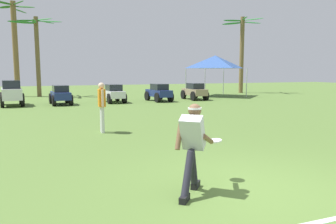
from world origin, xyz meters
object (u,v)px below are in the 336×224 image
parked_car_slot_e (195,91)px  palm_tree_far_left (15,44)px  teammate_near_sideline (102,103)px  palm_tree_left_of_centre (37,47)px  parked_car_slot_c (114,93)px  event_tent (215,62)px  parked_car_slot_a (12,92)px  parked_car_slot_d (159,92)px  parked_car_slot_b (60,95)px  palm_tree_right_of_centre (242,49)px  frisbee_in_flight (215,141)px  frisbee_thrower (192,143)px

parked_car_slot_e → palm_tree_far_left: palm_tree_far_left is taller
palm_tree_far_left → teammate_near_sideline: bearing=-77.5°
parked_car_slot_e → palm_tree_left_of_centre: bearing=146.7°
teammate_near_sideline → parked_car_slot_c: teammate_near_sideline is taller
event_tent → palm_tree_left_of_centre: bearing=161.1°
parked_car_slot_e → event_tent: event_tent is taller
parked_car_slot_a → parked_car_slot_d: size_ratio=1.07×
palm_tree_left_of_centre → event_tent: size_ratio=1.65×
parked_car_slot_b → palm_tree_far_left: bearing=111.2°
parked_car_slot_c → parked_car_slot_d: (2.85, -0.16, 0.00)m
palm_tree_right_of_centre → parked_car_slot_a: bearing=-164.8°
parked_car_slot_d → palm_tree_far_left: bearing=140.8°
parked_car_slot_b → parked_car_slot_a: bearing=174.5°
parked_car_slot_b → parked_car_slot_e: size_ratio=1.02×
palm_tree_far_left → palm_tree_right_of_centre: bearing=-6.6°
frisbee_in_flight → palm_tree_far_left: bearing=102.6°
palm_tree_right_of_centre → event_tent: palm_tree_right_of_centre is taller
palm_tree_left_of_centre → parked_car_slot_d: bearing=-42.9°
parked_car_slot_a → parked_car_slot_e: size_ratio=1.10×
palm_tree_left_of_centre → teammate_near_sideline: bearing=-82.3°
parked_car_slot_a → parked_car_slot_b: size_ratio=1.08×
parked_car_slot_b → palm_tree_right_of_centre: palm_tree_right_of_centre is taller
palm_tree_left_of_centre → event_tent: (12.49, -4.27, -1.11)m
teammate_near_sideline → palm_tree_left_of_centre: size_ratio=0.27×
frisbee_thrower → palm_tree_far_left: size_ratio=0.20×
palm_tree_far_left → palm_tree_right_of_centre: size_ratio=1.07×
parked_car_slot_a → parked_car_slot_e: parked_car_slot_a is taller
parked_car_slot_c → palm_tree_right_of_centre: bearing=21.9°
frisbee_thrower → event_tent: size_ratio=0.40×
parked_car_slot_d → palm_tree_far_left: (-8.69, 7.09, 3.31)m
palm_tree_far_left → palm_tree_left_of_centre: palm_tree_far_left is taller
parked_car_slot_a → palm_tree_left_of_centre: palm_tree_left_of_centre is taller
parked_car_slot_d → parked_car_slot_e: bearing=5.9°
palm_tree_far_left → palm_tree_left_of_centre: 1.54m
frisbee_thrower → parked_car_slot_d: frisbee_thrower is taller
palm_tree_right_of_centre → frisbee_thrower: bearing=-124.3°
teammate_near_sideline → parked_car_slot_d: bearing=62.0°
frisbee_thrower → parked_car_slot_b: bearing=95.5°
parked_car_slot_a → palm_tree_far_left: size_ratio=0.36×
parked_car_slot_c → parked_car_slot_a: bearing=179.4°
parked_car_slot_a → parked_car_slot_c: parked_car_slot_a is taller
frisbee_in_flight → parked_car_slot_e: 16.23m
frisbee_thrower → palm_tree_left_of_centre: size_ratio=0.24×
parked_car_slot_d → palm_tree_right_of_centre: (9.22, 5.02, 3.22)m
parked_car_slot_c → frisbee_thrower: bearing=-96.1°
palm_tree_left_of_centre → palm_tree_right_of_centre: palm_tree_right_of_centre is taller
parked_car_slot_b → event_tent: bearing=12.4°
teammate_near_sideline → parked_car_slot_b: teammate_near_sideline is taller
parked_car_slot_b → parked_car_slot_e: bearing=1.9°
parked_car_slot_a → palm_tree_far_left: (-0.21, 6.86, 3.14)m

